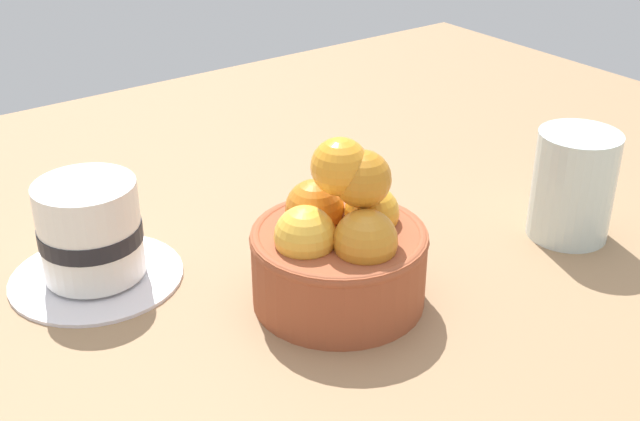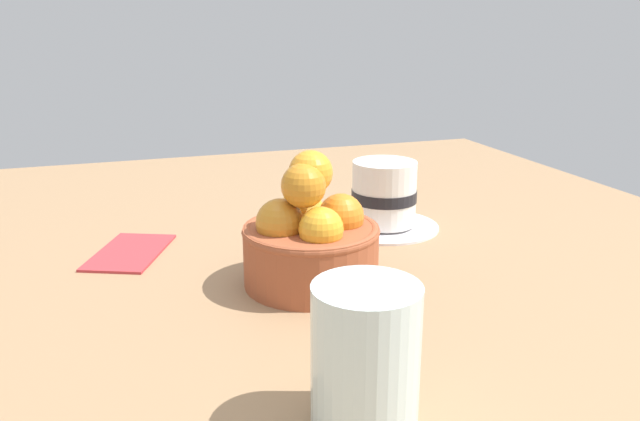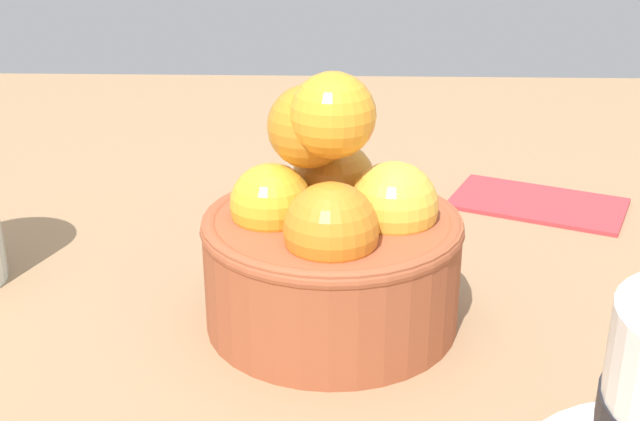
# 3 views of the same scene
# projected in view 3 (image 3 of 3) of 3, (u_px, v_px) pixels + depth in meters

# --- Properties ---
(ground_plane) EXTENTS (1.30, 1.12, 0.03)m
(ground_plane) POSITION_uv_depth(u_px,v_px,m) (331.00, 345.00, 0.46)
(ground_plane) COLOR #997551
(terracotta_bowl) EXTENTS (0.14, 0.14, 0.14)m
(terracotta_bowl) POSITION_uv_depth(u_px,v_px,m) (332.00, 240.00, 0.43)
(terracotta_bowl) COLOR #9E4C2D
(terracotta_bowl) RESTS_ON ground_plane
(folded_napkin) EXTENTS (0.14, 0.11, 0.01)m
(folded_napkin) POSITION_uv_depth(u_px,v_px,m) (538.00, 201.00, 0.60)
(folded_napkin) COLOR #B23338
(folded_napkin) RESTS_ON ground_plane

